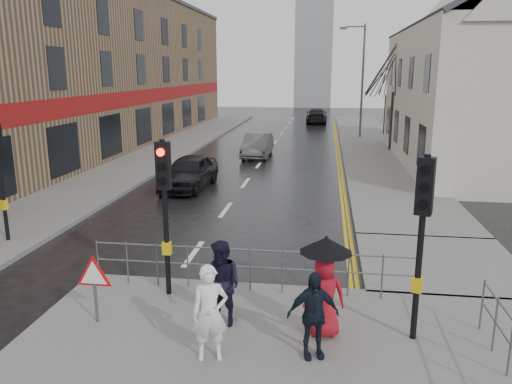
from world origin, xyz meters
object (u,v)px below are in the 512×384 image
(car_parked, at_px, (189,172))
(pedestrian_a, at_px, (210,313))
(pedestrian_b, at_px, (222,284))
(car_mid, at_px, (257,145))
(pedestrian_with_umbrella, at_px, (325,281))
(pedestrian_d, at_px, (313,315))

(car_parked, bearing_deg, pedestrian_a, -69.45)
(car_parked, bearing_deg, pedestrian_b, -68.01)
(pedestrian_a, height_order, car_mid, pedestrian_a)
(pedestrian_with_umbrella, distance_m, car_parked, 13.10)
(car_parked, bearing_deg, pedestrian_d, -62.24)
(pedestrian_with_umbrella, bearing_deg, car_mid, 101.22)
(pedestrian_with_umbrella, bearing_deg, pedestrian_a, -151.09)
(car_parked, bearing_deg, pedestrian_with_umbrella, -60.20)
(pedestrian_d, bearing_deg, pedestrian_a, 174.30)
(car_parked, distance_m, car_mid, 8.61)
(pedestrian_b, bearing_deg, pedestrian_d, 2.78)
(pedestrian_a, bearing_deg, car_parked, 92.62)
(pedestrian_b, distance_m, car_parked, 12.21)
(pedestrian_with_umbrella, bearing_deg, pedestrian_b, 175.16)
(pedestrian_with_umbrella, relative_size, pedestrian_d, 1.24)
(pedestrian_b, height_order, pedestrian_d, pedestrian_b)
(pedestrian_d, xyz_separation_m, car_parked, (-5.59, 12.47, -0.20))
(pedestrian_a, height_order, pedestrian_with_umbrella, pedestrian_with_umbrella)
(pedestrian_a, distance_m, car_parked, 13.37)
(pedestrian_d, height_order, car_parked, pedestrian_d)
(car_parked, relative_size, car_mid, 1.01)
(pedestrian_with_umbrella, height_order, pedestrian_d, pedestrian_with_umbrella)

